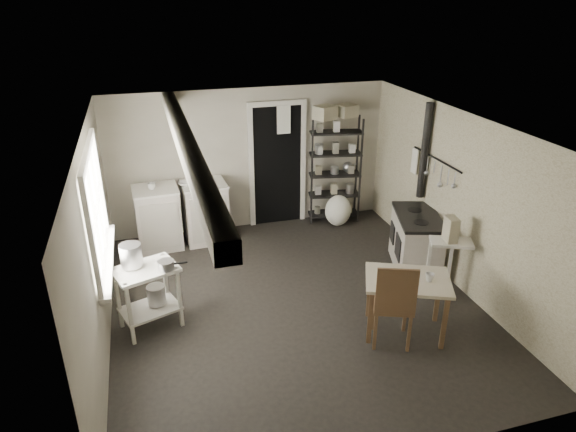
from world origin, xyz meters
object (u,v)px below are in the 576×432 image
object	(u,v)px
work_table	(405,304)
chair	(392,304)
base_cabinets	(182,216)
stove	(416,240)
shelf_rack	(335,167)
flour_sack	(338,212)
stockpot	(131,255)
prep_table	(149,298)

from	to	relation	value
work_table	chair	distance (m)	0.27
base_cabinets	work_table	world-z (taller)	base_cabinets
stove	work_table	world-z (taller)	stove
shelf_rack	chair	bearing A→B (deg)	-88.89
shelf_rack	flour_sack	size ratio (longest dim) A/B	3.35
stockpot	work_table	bearing A→B (deg)	-18.67
work_table	prep_table	bearing A→B (deg)	161.98
shelf_rack	work_table	bearing A→B (deg)	-85.21
base_cabinets	stove	bearing A→B (deg)	-31.80
stockpot	base_cabinets	world-z (taller)	stockpot
prep_table	base_cabinets	distance (m)	2.20
chair	flour_sack	world-z (taller)	chair
prep_table	base_cabinets	world-z (taller)	base_cabinets
stove	shelf_rack	bearing A→B (deg)	122.70
chair	base_cabinets	bearing A→B (deg)	143.78
prep_table	base_cabinets	size ratio (longest dim) A/B	0.54
stockpot	work_table	xyz separation A→B (m)	(2.96, -1.00, -0.56)
shelf_rack	stove	world-z (taller)	shelf_rack
flour_sack	stockpot	bearing A→B (deg)	-149.25
stockpot	chair	world-z (taller)	stockpot
prep_table	chair	xyz separation A→B (m)	(2.60, -1.03, 0.09)
flour_sack	base_cabinets	bearing A→B (deg)	178.19
stove	prep_table	bearing A→B (deg)	-156.66
shelf_rack	chair	xyz separation A→B (m)	(-0.57, -3.31, -0.46)
stockpot	work_table	distance (m)	3.18
stockpot	flour_sack	world-z (taller)	stockpot
work_table	flour_sack	world-z (taller)	work_table
prep_table	shelf_rack	xyz separation A→B (m)	(3.17, 2.29, 0.55)
stockpot	base_cabinets	bearing A→B (deg)	70.40
prep_table	base_cabinets	bearing A→B (deg)	74.38
base_cabinets	work_table	bearing A→B (deg)	-56.34
shelf_rack	stove	xyz separation A→B (m)	(0.52, -1.89, -0.51)
stockpot	flour_sack	bearing A→B (deg)	30.75
prep_table	work_table	distance (m)	2.98
work_table	shelf_rack	bearing A→B (deg)	83.97
prep_table	stove	size ratio (longest dim) A/B	0.76
shelf_rack	stove	bearing A→B (deg)	-63.73
shelf_rack	prep_table	bearing A→B (deg)	-133.38
prep_table	work_table	world-z (taller)	prep_table
stove	chair	distance (m)	1.79
base_cabinets	stove	world-z (taller)	base_cabinets
stockpot	flour_sack	size ratio (longest dim) A/B	0.49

